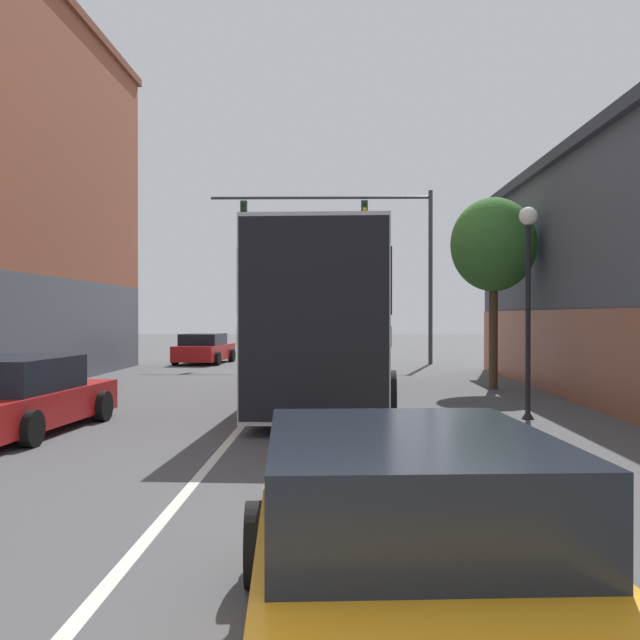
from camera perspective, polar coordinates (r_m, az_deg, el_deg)
The scene contains 8 objects.
lane_center_line at distance 18.82m, azimuth -4.18°, elevation -5.96°, with size 0.14×46.51×0.01m.
bus at distance 18.49m, azimuth 0.81°, elevation 0.52°, with size 3.27×12.31×3.80m.
hatchback_foreground at distance 4.66m, azimuth 7.13°, elevation -17.53°, with size 2.35×4.74×1.36m.
parked_car_left_near at distance 14.33m, azimuth -22.17°, elevation -5.45°, with size 2.43×4.82×1.34m.
parked_car_left_mid at distance 32.53m, azimuth -8.82°, elevation -2.21°, with size 2.32×4.19×1.29m.
traffic_signal_gantry at distance 32.06m, azimuth 3.59°, elevation 6.26°, with size 9.46×0.36×7.38m.
street_lamp at distance 15.49m, azimuth 15.57°, elevation 2.72°, with size 0.36×0.36×4.24m.
street_tree_near at distance 21.67m, azimuth 13.08°, elevation 5.54°, with size 2.40×2.16×5.39m.
Camera 1 is at (1.76, -1.37, 2.08)m, focal length 42.00 mm.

